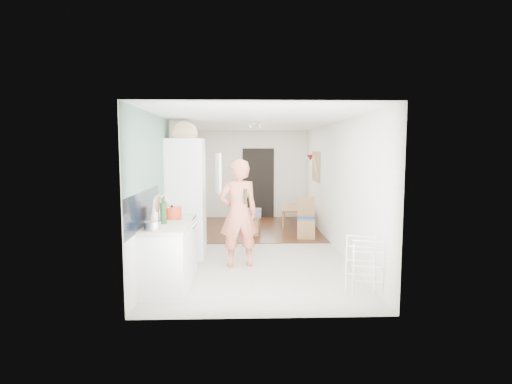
{
  "coord_description": "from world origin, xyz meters",
  "views": [
    {
      "loc": [
        -0.23,
        -7.96,
        1.95
      ],
      "look_at": [
        0.03,
        0.2,
        1.09
      ],
      "focal_mm": 28.0,
      "sensor_mm": 36.0,
      "label": 1
    }
  ],
  "objects": [
    {
      "name": "floor",
      "position": [
        0.0,
        0.0,
        0.0
      ],
      "size": [
        3.2,
        7.0,
        0.01
      ],
      "primitive_type": "cube",
      "color": "#BCB0A2",
      "rests_on": "ground"
    },
    {
      "name": "doorway_recess",
      "position": [
        0.2,
        3.48,
        1.0
      ],
      "size": [
        0.9,
        0.04,
        2.0
      ],
      "primitive_type": "cube",
      "color": "black",
      "rests_on": "room_shell"
    },
    {
      "name": "worktop",
      "position": [
        -1.3,
        -2.55,
        0.89
      ],
      "size": [
        0.62,
        0.92,
        0.06
      ],
      "primitive_type": "cube",
      "color": "beige",
      "rests_on": "room_shell"
    },
    {
      "name": "pinboard_frame",
      "position": [
        1.57,
        1.9,
        1.55
      ],
      "size": [
        0.0,
        0.94,
        0.74
      ],
      "primitive_type": "cube",
      "color": "#A37F41",
      "rests_on": "room_shell"
    },
    {
      "name": "held_bottle",
      "position": [
        -0.2,
        -1.5,
        1.2
      ],
      "size": [
        0.05,
        0.05,
        0.25
      ],
      "primitive_type": "cylinder",
      "color": "#1A3B1B",
      "rests_on": "person"
    },
    {
      "name": "cooker_top",
      "position": [
        -1.3,
        -1.8,
        0.9
      ],
      "size": [
        0.6,
        0.6,
        0.04
      ],
      "primitive_type": "cube",
      "color": "#BDBDC0",
      "rests_on": "room_shell"
    },
    {
      "name": "room_shell",
      "position": [
        0.0,
        0.0,
        1.25
      ],
      "size": [
        3.2,
        7.0,
        2.5
      ],
      "primitive_type": null,
      "color": "silver",
      "rests_on": "ground"
    },
    {
      "name": "bottle_a",
      "position": [
        -1.36,
        -2.4,
        1.07
      ],
      "size": [
        0.08,
        0.08,
        0.29
      ],
      "primitive_type": "cylinder",
      "rotation": [
        0.0,
        0.0,
        -0.25
      ],
      "color": "#1A3B1B",
      "rests_on": "worktop"
    },
    {
      "name": "grey_drape",
      "position": [
        -0.03,
        1.05,
        0.52
      ],
      "size": [
        0.43,
        0.43,
        0.18
      ],
      "primitive_type": "cube",
      "rotation": [
        0.0,
        0.0,
        -0.08
      ],
      "color": "gray",
      "rests_on": "stool"
    },
    {
      "name": "bottle_c",
      "position": [
        -1.43,
        -2.62,
        1.02
      ],
      "size": [
        0.1,
        0.1,
        0.2
      ],
      "primitive_type": "cylinder",
      "rotation": [
        0.0,
        0.0,
        0.19
      ],
      "color": "silver",
      "rests_on": "worktop"
    },
    {
      "name": "fridge_door",
      "position": [
        -0.66,
        -1.08,
        1.55
      ],
      "size": [
        0.14,
        0.56,
        0.7
      ],
      "primitive_type": "cube",
      "rotation": [
        0.0,
        0.0,
        -1.4
      ],
      "color": "white",
      "rests_on": "room_shell"
    },
    {
      "name": "dining_chair",
      "position": [
        1.16,
        0.72,
        0.46
      ],
      "size": [
        0.44,
        0.44,
        0.91
      ],
      "primitive_type": null,
      "rotation": [
        0.0,
        0.0,
        -0.15
      ],
      "color": "#A37F41",
      "rests_on": "floor"
    },
    {
      "name": "pepper_mill_back",
      "position": [
        -1.37,
        -2.02,
        1.02
      ],
      "size": [
        0.07,
        0.07,
        0.2
      ],
      "primitive_type": "cylinder",
      "rotation": [
        0.0,
        0.0,
        -0.33
      ],
      "color": "tan",
      "rests_on": "worktop"
    },
    {
      "name": "bottle_b",
      "position": [
        -1.35,
        -2.38,
        1.08
      ],
      "size": [
        0.09,
        0.09,
        0.31
      ],
      "primitive_type": "cylinder",
      "rotation": [
        0.0,
        0.0,
        -0.26
      ],
      "color": "#1A3B1B",
      "rests_on": "worktop"
    },
    {
      "name": "stool",
      "position": [
        -0.03,
        1.06,
        0.22
      ],
      "size": [
        0.38,
        0.38,
        0.43
      ],
      "primitive_type": null,
      "rotation": [
        0.0,
        0.0,
        -0.16
      ],
      "color": "#A37F41",
      "rests_on": "floor"
    },
    {
      "name": "pepper_mill_front",
      "position": [
        -1.4,
        -2.14,
        1.04
      ],
      "size": [
        0.07,
        0.07,
        0.23
      ],
      "primitive_type": "cylinder",
      "rotation": [
        0.0,
        0.0,
        0.17
      ],
      "color": "tan",
      "rests_on": "worktop"
    },
    {
      "name": "base_cabinet",
      "position": [
        -1.3,
        -2.55,
        0.43
      ],
      "size": [
        0.6,
        0.9,
        0.86
      ],
      "primitive_type": "cube",
      "color": "white",
      "rests_on": "room_shell"
    },
    {
      "name": "bread_bin",
      "position": [
        -1.25,
        -0.79,
        2.26
      ],
      "size": [
        0.48,
        0.46,
        0.21
      ],
      "primitive_type": null,
      "rotation": [
        0.0,
        0.0,
        -0.21
      ],
      "color": "tan",
      "rests_on": "fridge_housing"
    },
    {
      "name": "fridge_housing",
      "position": [
        -1.27,
        -0.78,
        1.07
      ],
      "size": [
        0.66,
        0.66,
        2.15
      ],
      "primitive_type": "cube",
      "color": "white",
      "rests_on": "room_shell"
    },
    {
      "name": "sage_wall_panel",
      "position": [
        -1.59,
        -2.0,
        1.85
      ],
      "size": [
        0.02,
        3.0,
        1.3
      ],
      "primitive_type": "cube",
      "color": "slate",
      "rests_on": "room_shell"
    },
    {
      "name": "pinboard",
      "position": [
        1.58,
        1.9,
        1.55
      ],
      "size": [
        0.03,
        0.9,
        0.7
      ],
      "primitive_type": "cube",
      "color": "tan",
      "rests_on": "room_shell"
    },
    {
      "name": "fridge_interior",
      "position": [
        -0.96,
        -0.78,
        1.55
      ],
      "size": [
        0.02,
        0.52,
        0.66
      ],
      "primitive_type": "cube",
      "color": "white",
      "rests_on": "room_shell"
    },
    {
      "name": "steel_pan",
      "position": [
        -1.41,
        -2.82,
        0.98
      ],
      "size": [
        0.24,
        0.24,
        0.11
      ],
      "primitive_type": "cylinder",
      "rotation": [
        0.0,
        0.0,
        0.09
      ],
      "color": "#BDBDC0",
      "rests_on": "worktop"
    },
    {
      "name": "dining_table",
      "position": [
        1.16,
        2.25,
        0.2
      ],
      "size": [
        0.79,
        1.23,
        0.41
      ],
      "primitive_type": "imported",
      "rotation": [
        0.0,
        0.0,
        1.44
      ],
      "color": "#A37F41",
      "rests_on": "floor"
    },
    {
      "name": "range_cooker",
      "position": [
        -1.3,
        -1.8,
        0.44
      ],
      "size": [
        0.6,
        0.6,
        0.88
      ],
      "primitive_type": "cube",
      "color": "white",
      "rests_on": "room_shell"
    },
    {
      "name": "tile_splashback",
      "position": [
        -1.59,
        -2.55,
        1.15
      ],
      "size": [
        0.02,
        1.9,
        0.5
      ],
      "primitive_type": "cube",
      "color": "black",
      "rests_on": "room_shell"
    },
    {
      "name": "wall_sconce",
      "position": [
        1.54,
        2.55,
        1.75
      ],
      "size": [
        0.18,
        0.18,
        0.16
      ],
      "primitive_type": "cone",
      "color": "maroon",
      "rests_on": "room_shell"
    },
    {
      "name": "red_casserole",
      "position": [
        -1.32,
        -1.93,
        1.01
      ],
      "size": [
        0.33,
        0.33,
        0.17
      ],
      "primitive_type": "cylinder",
      "rotation": [
        0.0,
        0.0,
        0.12
      ],
      "color": "red",
      "rests_on": "cooker_top"
    },
    {
      "name": "chopping_boards",
      "position": [
        -1.43,
        -2.53,
        1.13
      ],
      "size": [
        0.14,
        0.31,
        0.42
      ],
      "primitive_type": null,
      "rotation": [
        0.0,
        0.0,
        -0.33
      ],
      "color": "tan",
      "rests_on": "worktop"
    },
    {
      "name": "person",
      "position": [
        -0.31,
        -1.37,
        1.06
      ],
      "size": [
        0.87,
        0.68,
        2.13
      ],
      "primitive_type": "imported",
      "rotation": [
        0.0,
        0.0,
        3.38
      ],
      "color": "#E6755A",
      "rests_on": "floor"
    },
    {
      "name": "drying_rack",
      "position": [
        1.38,
        -2.82,
        0.4
      ],
      "size": [
        0.5,
        0.47,
        0.8
      ],
      "primitive_type": null,
      "rotation": [
        0.0,
        0.0,
        -0.28
      ],
      "color": "white",
      "rests_on": "floor"
    },
    {
      "name": "wood_floor_overlay",
      "position": [
        0.0,
        1.85,
        0.01
      ],
      "size": [
        3.2,
        3.3,
        0.01
      ],
      "primitive_type": "cube",
      "color": "#573216",
      "rests_on": "room_shell"
    }
  ]
}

